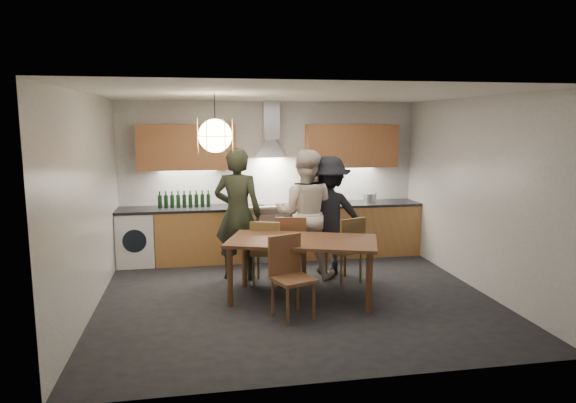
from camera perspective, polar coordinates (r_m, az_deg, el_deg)
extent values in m
plane|color=black|center=(6.84, 0.81, -10.49)|extent=(5.00, 5.00, 0.00)
cube|color=white|center=(8.72, -1.99, 2.51)|extent=(5.00, 0.02, 2.60)
cube|color=white|center=(4.37, 6.50, -3.99)|extent=(5.00, 0.02, 2.60)
cube|color=white|center=(6.53, -21.24, -0.26)|extent=(0.02, 4.50, 2.60)
cube|color=white|center=(7.42, 20.16, 0.83)|extent=(0.02, 4.50, 2.60)
cube|color=white|center=(6.46, 0.87, 11.82)|extent=(5.00, 4.50, 0.02)
cube|color=tan|center=(8.48, -9.56, -3.76)|extent=(1.45, 0.60, 0.86)
cube|color=tan|center=(8.91, 7.76, -3.11)|extent=(2.05, 0.60, 0.86)
cube|color=white|center=(8.54, -16.47, -3.95)|extent=(0.58, 0.58, 0.85)
cube|color=black|center=(8.40, -11.69, -0.82)|extent=(2.05, 0.62, 0.04)
cube|color=black|center=(8.83, 7.83, -0.25)|extent=(2.05, 0.62, 0.04)
cube|color=silver|center=(8.58, -1.67, -3.70)|extent=(0.90, 0.60, 0.80)
cube|color=black|center=(8.31, -1.38, -4.25)|extent=(0.78, 0.02, 0.42)
cube|color=slate|center=(8.50, -1.69, -0.80)|extent=(0.90, 0.60, 0.08)
cube|color=silver|center=(8.23, -1.42, -0.69)|extent=(0.90, 0.08, 0.04)
cube|color=#C47E4B|center=(8.42, -11.19, 5.93)|extent=(1.55, 0.35, 0.72)
cube|color=#C47E4B|center=(8.81, 7.09, 6.16)|extent=(1.55, 0.35, 0.72)
cube|color=silver|center=(8.54, -1.90, 9.02)|extent=(0.26, 0.22, 0.62)
cylinder|color=black|center=(6.24, -8.14, 9.54)|extent=(0.01, 0.01, 0.50)
sphere|color=#FFE0A5|center=(6.24, -8.09, 7.24)|extent=(0.40, 0.40, 0.40)
torus|color=gold|center=(6.24, -8.09, 7.24)|extent=(0.43, 0.43, 0.01)
cube|color=brown|center=(6.53, 1.59, -4.42)|extent=(2.07, 1.48, 0.04)
cylinder|color=brown|center=(6.43, -6.47, -8.34)|extent=(0.07, 0.07, 0.75)
cylinder|color=brown|center=(7.14, -4.88, -6.55)|extent=(0.07, 0.07, 0.75)
cylinder|color=brown|center=(6.22, 9.03, -8.97)|extent=(0.07, 0.07, 0.75)
cylinder|color=brown|center=(6.96, 8.98, -7.04)|extent=(0.07, 0.07, 0.75)
cube|color=brown|center=(7.28, -2.30, -5.65)|extent=(0.52, 0.52, 0.04)
cube|color=brown|center=(7.05, -2.59, -4.09)|extent=(0.40, 0.17, 0.45)
cylinder|color=brown|center=(7.48, -0.78, -7.09)|extent=(0.04, 0.04, 0.42)
cylinder|color=brown|center=(7.16, -1.21, -7.82)|extent=(0.04, 0.04, 0.42)
cylinder|color=brown|center=(7.53, -3.32, -6.98)|extent=(0.04, 0.04, 0.42)
cylinder|color=brown|center=(7.22, -3.85, -7.70)|extent=(0.04, 0.04, 0.42)
cube|color=brown|center=(7.39, 0.47, -5.26)|extent=(0.54, 0.54, 0.04)
cube|color=brown|center=(7.14, 0.32, -3.65)|extent=(0.43, 0.16, 0.47)
cylinder|color=brown|center=(7.61, 1.93, -6.74)|extent=(0.04, 0.04, 0.44)
cylinder|color=brown|center=(7.27, 1.71, -7.48)|extent=(0.04, 0.04, 0.44)
cylinder|color=brown|center=(7.64, -0.71, -6.66)|extent=(0.04, 0.04, 0.44)
cylinder|color=brown|center=(7.31, -1.04, -7.40)|extent=(0.04, 0.04, 0.44)
cube|color=brown|center=(7.37, 6.20, -5.39)|extent=(0.56, 0.56, 0.04)
cube|color=brown|center=(7.17, 7.21, -3.72)|extent=(0.41, 0.20, 0.47)
cylinder|color=brown|center=(7.67, 6.38, -6.68)|extent=(0.04, 0.04, 0.44)
cylinder|color=brown|center=(7.41, 8.07, -7.26)|extent=(0.04, 0.04, 0.44)
cylinder|color=brown|center=(7.46, 4.29, -7.09)|extent=(0.04, 0.04, 0.44)
cylinder|color=brown|center=(7.20, 5.96, -7.71)|extent=(0.04, 0.04, 0.44)
cube|color=brown|center=(6.00, 0.56, -8.65)|extent=(0.55, 0.55, 0.04)
cube|color=brown|center=(6.09, -0.39, -5.88)|extent=(0.42, 0.19, 0.47)
cylinder|color=brown|center=(5.85, -0.03, -11.61)|extent=(0.04, 0.04, 0.44)
cylinder|color=brown|center=(6.14, -1.72, -10.62)|extent=(0.04, 0.04, 0.44)
cylinder|color=brown|center=(6.03, 2.88, -11.00)|extent=(0.04, 0.04, 0.44)
cylinder|color=brown|center=(6.30, 1.10, -10.09)|extent=(0.04, 0.04, 0.44)
imported|color=black|center=(7.40, -5.60, -1.40)|extent=(0.81, 0.66, 1.91)
imported|color=beige|center=(7.50, 1.91, -1.36)|extent=(1.09, 0.96, 1.87)
imported|color=black|center=(7.71, 4.49, -1.53)|extent=(1.21, 0.80, 1.76)
imported|color=#BCBCC0|center=(8.66, 4.70, 0.03)|extent=(0.40, 0.40, 0.08)
cylinder|color=silver|center=(8.83, 9.07, 0.35)|extent=(0.28, 0.28, 0.15)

